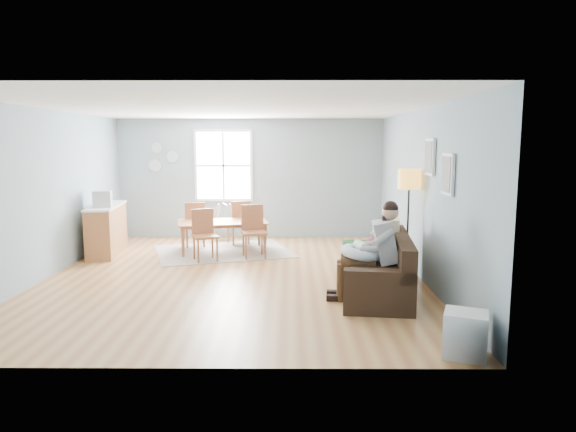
{
  "coord_description": "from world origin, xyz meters",
  "views": [
    {
      "loc": [
        0.94,
        -8.17,
        2.14
      ],
      "look_at": [
        0.88,
        -0.08,
        1.0
      ],
      "focal_mm": 32.0,
      "sensor_mm": 36.0,
      "label": 1
    }
  ],
  "objects_px": {
    "chair_sw": "(204,231)",
    "monitor": "(102,199)",
    "dining_table": "(223,237)",
    "chair_ne": "(239,220)",
    "storage_cube": "(464,334)",
    "floor_lamp": "(409,188)",
    "chair_nw": "(195,222)",
    "sofa": "(381,273)",
    "father": "(373,248)",
    "baby_swing": "(225,224)",
    "counter": "(107,229)",
    "chair_se": "(253,227)",
    "toddler": "(376,241)"
  },
  "relations": [
    {
      "from": "sofa",
      "to": "father",
      "type": "xyz_separation_m",
      "value": [
        -0.17,
        -0.28,
        0.43
      ]
    },
    {
      "from": "storage_cube",
      "to": "counter",
      "type": "xyz_separation_m",
      "value": [
        -5.39,
        4.96,
        0.25
      ]
    },
    {
      "from": "chair_nw",
      "to": "chair_ne",
      "type": "xyz_separation_m",
      "value": [
        0.89,
        0.29,
        -0.0
      ]
    },
    {
      "from": "dining_table",
      "to": "monitor",
      "type": "bearing_deg",
      "value": 179.23
    },
    {
      "from": "father",
      "to": "chair_sw",
      "type": "relative_size",
      "value": 1.45
    },
    {
      "from": "storage_cube",
      "to": "chair_ne",
      "type": "distance_m",
      "value": 6.49
    },
    {
      "from": "chair_ne",
      "to": "counter",
      "type": "xyz_separation_m",
      "value": [
        -2.53,
        -0.85,
        -0.06
      ]
    },
    {
      "from": "toddler",
      "to": "dining_table",
      "type": "distance_m",
      "value": 3.74
    },
    {
      "from": "sofa",
      "to": "chair_ne",
      "type": "xyz_separation_m",
      "value": [
        -2.39,
        3.62,
        0.24
      ]
    },
    {
      "from": "floor_lamp",
      "to": "chair_nw",
      "type": "relative_size",
      "value": 1.84
    },
    {
      "from": "father",
      "to": "chair_se",
      "type": "bearing_deg",
      "value": 124.21
    },
    {
      "from": "sofa",
      "to": "father",
      "type": "distance_m",
      "value": 0.54
    },
    {
      "from": "chair_sw",
      "to": "sofa",
      "type": "bearing_deg",
      "value": -36.36
    },
    {
      "from": "storage_cube",
      "to": "father",
      "type": "bearing_deg",
      "value": 108.37
    },
    {
      "from": "storage_cube",
      "to": "chair_se",
      "type": "bearing_deg",
      "value": 118.18
    },
    {
      "from": "sofa",
      "to": "monitor",
      "type": "bearing_deg",
      "value": 153.32
    },
    {
      "from": "father",
      "to": "chair_se",
      "type": "height_order",
      "value": "father"
    },
    {
      "from": "storage_cube",
      "to": "chair_sw",
      "type": "bearing_deg",
      "value": 127.85
    },
    {
      "from": "sofa",
      "to": "chair_se",
      "type": "distance_m",
      "value": 3.16
    },
    {
      "from": "chair_sw",
      "to": "baby_swing",
      "type": "bearing_deg",
      "value": 86.02
    },
    {
      "from": "dining_table",
      "to": "chair_sw",
      "type": "height_order",
      "value": "chair_sw"
    },
    {
      "from": "dining_table",
      "to": "baby_swing",
      "type": "distance_m",
      "value": 1.23
    },
    {
      "from": "chair_se",
      "to": "chair_ne",
      "type": "distance_m",
      "value": 1.26
    },
    {
      "from": "sofa",
      "to": "chair_ne",
      "type": "relative_size",
      "value": 2.32
    },
    {
      "from": "chair_se",
      "to": "baby_swing",
      "type": "bearing_deg",
      "value": 114.13
    },
    {
      "from": "baby_swing",
      "to": "chair_se",
      "type": "bearing_deg",
      "value": -65.87
    },
    {
      "from": "sofa",
      "to": "counter",
      "type": "height_order",
      "value": "counter"
    },
    {
      "from": "father",
      "to": "floor_lamp",
      "type": "height_order",
      "value": "floor_lamp"
    },
    {
      "from": "dining_table",
      "to": "chair_nw",
      "type": "xyz_separation_m",
      "value": [
        -0.64,
        0.45,
        0.23
      ]
    },
    {
      "from": "father",
      "to": "chair_nw",
      "type": "relative_size",
      "value": 1.46
    },
    {
      "from": "chair_ne",
      "to": "father",
      "type": "bearing_deg",
      "value": -60.3
    },
    {
      "from": "chair_sw",
      "to": "chair_ne",
      "type": "distance_m",
      "value": 1.57
    },
    {
      "from": "chair_se",
      "to": "chair_nw",
      "type": "bearing_deg",
      "value": 144.69
    },
    {
      "from": "dining_table",
      "to": "counter",
      "type": "height_order",
      "value": "counter"
    },
    {
      "from": "dining_table",
      "to": "father",
      "type": "bearing_deg",
      "value": -63.57
    },
    {
      "from": "dining_table",
      "to": "chair_ne",
      "type": "height_order",
      "value": "chair_ne"
    },
    {
      "from": "sofa",
      "to": "chair_se",
      "type": "bearing_deg",
      "value": 129.63
    },
    {
      "from": "chair_sw",
      "to": "counter",
      "type": "bearing_deg",
      "value": 162.6
    },
    {
      "from": "sofa",
      "to": "toddler",
      "type": "xyz_separation_m",
      "value": [
        -0.05,
        0.21,
        0.43
      ]
    },
    {
      "from": "father",
      "to": "chair_nw",
      "type": "height_order",
      "value": "father"
    },
    {
      "from": "floor_lamp",
      "to": "chair_ne",
      "type": "relative_size",
      "value": 1.84
    },
    {
      "from": "floor_lamp",
      "to": "baby_swing",
      "type": "distance_m",
      "value": 4.73
    },
    {
      "from": "chair_ne",
      "to": "dining_table",
      "type": "bearing_deg",
      "value": -108.69
    },
    {
      "from": "chair_sw",
      "to": "floor_lamp",
      "type": "bearing_deg",
      "value": -19.11
    },
    {
      "from": "toddler",
      "to": "floor_lamp",
      "type": "xyz_separation_m",
      "value": [
        0.63,
        0.72,
        0.72
      ]
    },
    {
      "from": "sofa",
      "to": "counter",
      "type": "xyz_separation_m",
      "value": [
        -4.92,
        2.77,
        0.18
      ]
    },
    {
      "from": "chair_sw",
      "to": "monitor",
      "type": "bearing_deg",
      "value": 170.93
    },
    {
      "from": "chair_sw",
      "to": "chair_ne",
      "type": "xyz_separation_m",
      "value": [
        0.5,
        1.49,
        -0.0
      ]
    },
    {
      "from": "sofa",
      "to": "floor_lamp",
      "type": "relative_size",
      "value": 1.26
    },
    {
      "from": "father",
      "to": "floor_lamp",
      "type": "bearing_deg",
      "value": 58.41
    }
  ]
}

